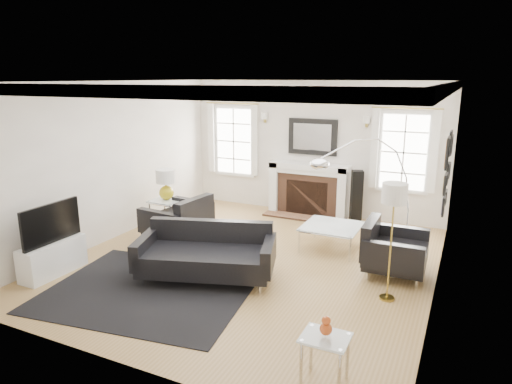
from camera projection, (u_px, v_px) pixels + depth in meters
The scene contains 25 objects.
floor at pixel (251, 261), 7.31m from camera, with size 6.00×6.00×0.00m, color olive.
back_wall at pixel (313, 148), 9.60m from camera, with size 5.50×0.04×2.80m, color white.
front_wall at pixel (113, 235), 4.34m from camera, with size 5.50×0.04×2.80m, color white.
left_wall at pixel (112, 162), 8.11m from camera, with size 0.04×6.00×2.80m, color white.
right_wall at pixel (444, 195), 5.83m from camera, with size 0.04×6.00×2.80m, color white.
ceiling at pixel (250, 81), 6.63m from camera, with size 5.50×6.00×0.02m, color white.
crown_molding at pixel (250, 86), 6.64m from camera, with size 5.50×6.00×0.12m, color white.
fireplace at pixel (308, 190), 9.62m from camera, with size 1.70×0.69×1.11m.
mantel_mirror at pixel (312, 137), 9.50m from camera, with size 1.05×0.07×0.75m.
window_left at pixel (234, 141), 10.30m from camera, with size 1.24×0.15×1.62m.
window_right at pixel (404, 152), 8.77m from camera, with size 1.24×0.15×1.62m.
gallery_wall at pixel (448, 167), 6.95m from camera, with size 0.04×1.73×1.29m.
tv_unit at pixel (53, 253), 6.75m from camera, with size 0.35×1.00×1.09m.
area_rug at pixel (150, 289), 6.31m from camera, with size 2.72×2.26×0.01m, color black.
sofa at pixel (207, 254), 6.65m from camera, with size 2.14×1.45×0.64m.
armchair_left at pixel (180, 221), 8.06m from camera, with size 1.04×1.13×0.70m.
armchair_right at pixel (391, 251), 6.74m from camera, with size 0.90×1.00×0.66m.
coffee_table at pixel (332, 227), 7.74m from camera, with size 0.94×0.94×0.42m.
side_table_left at pixel (167, 205), 8.65m from camera, with size 0.55×0.55×0.61m.
nesting_table at pixel (325, 347), 4.31m from camera, with size 0.45×0.38×0.49m.
gourd_lamp at pixel (166, 182), 8.54m from camera, with size 0.37×0.37×0.59m.
orange_vase at pixel (326, 327), 4.26m from camera, with size 0.12×0.12×0.19m.
arc_floor_lamp at pixel (366, 194), 7.06m from camera, with size 1.44×1.34×2.04m.
stick_floor_lamp at pixel (394, 200), 5.72m from camera, with size 0.32×0.32×1.58m.
speaker_tower at pixel (356, 197), 9.07m from camera, with size 0.22×0.22×1.08m, color black.
Camera 1 is at (2.99, -6.13, 2.86)m, focal length 32.00 mm.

